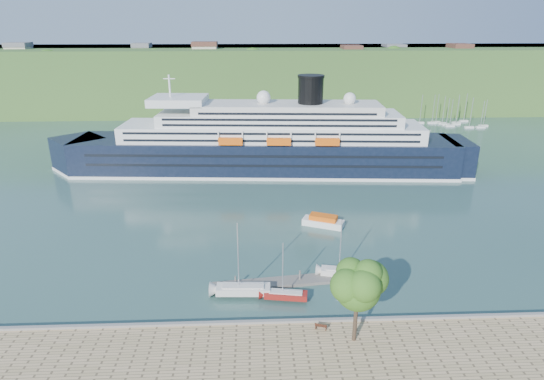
{
  "coord_description": "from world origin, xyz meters",
  "views": [
    {
      "loc": [
        -2.36,
        -44.35,
        34.15
      ],
      "look_at": [
        0.82,
        30.0,
        6.21
      ],
      "focal_mm": 30.0,
      "sensor_mm": 36.0,
      "label": 1
    }
  ],
  "objects": [
    {
      "name": "ground",
      "position": [
        0.0,
        0.0,
        0.0
      ],
      "size": [
        400.0,
        400.0,
        0.0
      ],
      "primitive_type": "plane",
      "color": "#2A4B44",
      "rests_on": "ground"
    },
    {
      "name": "far_hillside",
      "position": [
        0.0,
        145.0,
        12.0
      ],
      "size": [
        400.0,
        50.0,
        24.0
      ],
      "primitive_type": "cube",
      "color": "#2D5321",
      "rests_on": "ground"
    },
    {
      "name": "quay_coping",
      "position": [
        0.0,
        -0.2,
        1.15
      ],
      "size": [
        220.0,
        0.5,
        0.3
      ],
      "primitive_type": "cube",
      "color": "slate",
      "rests_on": "promenade"
    },
    {
      "name": "cruise_ship",
      "position": [
        0.17,
        59.58,
        11.36
      ],
      "size": [
        101.88,
        21.2,
        22.71
      ],
      "primitive_type": null,
      "rotation": [
        0.0,
        0.0,
        -0.06
      ],
      "color": "black",
      "rests_on": "ground"
    },
    {
      "name": "park_bench",
      "position": [
        5.07,
        -1.6,
        1.45
      ],
      "size": [
        1.52,
        0.97,
        0.91
      ],
      "primitive_type": null,
      "rotation": [
        0.0,
        0.0,
        -0.3
      ],
      "color": "#452013",
      "rests_on": "promenade"
    },
    {
      "name": "promenade_tree",
      "position": [
        8.45,
        -3.61,
        6.39
      ],
      "size": [
        6.51,
        6.51,
        10.78
      ],
      "primitive_type": null,
      "color": "#315817",
      "rests_on": "promenade"
    },
    {
      "name": "floating_pontoon",
      "position": [
        1.62,
        9.75,
        0.22
      ],
      "size": [
        20.2,
        4.77,
        0.45
      ],
      "primitive_type": null,
      "rotation": [
        0.0,
        0.0,
        0.12
      ],
      "color": "#68645C",
      "rests_on": "ground"
    },
    {
      "name": "sailboat_white_near",
      "position": [
        -3.95,
        6.87,
        5.04
      ],
      "size": [
        7.9,
        2.53,
        10.09
      ],
      "primitive_type": null,
      "rotation": [
        0.0,
        0.0,
        -0.05
      ],
      "color": "silver",
      "rests_on": "ground"
    },
    {
      "name": "sailboat_red",
      "position": [
        1.57,
        5.72,
        3.95
      ],
      "size": [
        6.31,
        2.62,
        7.91
      ],
      "primitive_type": null,
      "rotation": [
        0.0,
        0.0,
        -0.15
      ],
      "color": "maroon",
      "rests_on": "ground"
    },
    {
      "name": "sailboat_white_far",
      "position": [
        9.9,
        10.89,
        4.25
      ],
      "size": [
        6.82,
        3.27,
        8.5
      ],
      "primitive_type": null,
      "rotation": [
        0.0,
        0.0,
        -0.23
      ],
      "color": "silver",
      "rests_on": "ground"
    },
    {
      "name": "tender_launch",
      "position": [
        9.79,
        28.19,
        1.0
      ],
      "size": [
        7.63,
        5.12,
        2.0
      ],
      "primitive_type": null,
      "rotation": [
        0.0,
        0.0,
        -0.4
      ],
      "color": "#EA590D",
      "rests_on": "ground"
    }
  ]
}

